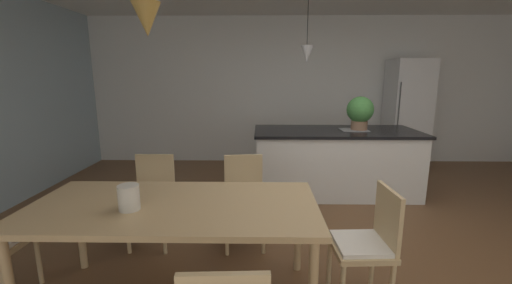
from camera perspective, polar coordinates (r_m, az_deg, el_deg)
ground_plane at (r=3.44m, az=16.21°, el=-17.61°), size 10.00×8.40×0.04m
wall_back_kitchen at (r=6.21m, az=9.04°, el=8.94°), size 10.00×0.12×2.70m
dining_table at (r=2.38m, az=-14.34°, el=-12.03°), size 2.01×0.94×0.76m
chair_far_left at (r=3.33m, az=-18.00°, el=-9.29°), size 0.40×0.40×0.87m
chair_far_right at (r=3.16m, az=-2.13°, el=-9.85°), size 0.44×0.44×0.87m
chair_kitchen_end at (r=2.52m, az=19.30°, el=-16.45°), size 0.42×0.42×0.87m
kitchen_island at (r=4.64m, az=13.80°, el=-3.29°), size 2.24×0.97×0.91m
refrigerator at (r=6.34m, az=25.26°, el=4.49°), size 0.66×0.67×1.92m
pendant_over_table at (r=2.12m, az=-18.89°, el=20.05°), size 0.17×0.17×0.83m
pendant_over_island_main at (r=4.42m, az=9.03°, el=15.24°), size 0.16×0.16×0.90m
potted_plant_on_island at (r=4.60m, az=18.06°, el=5.18°), size 0.36×0.36×0.46m
vase_on_dining_table at (r=2.32m, az=-21.72°, el=-9.17°), size 0.14×0.14×0.17m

